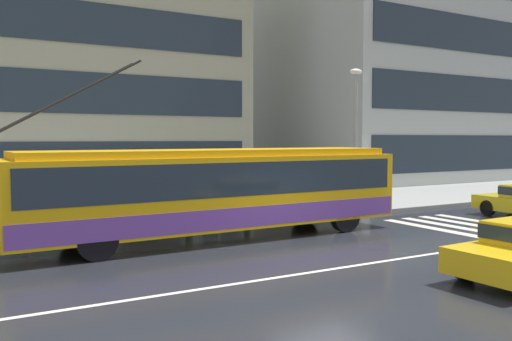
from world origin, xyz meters
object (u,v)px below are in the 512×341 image
at_px(pedestrian_approaching_curb, 26,182).
at_px(pedestrian_walking_past, 248,171).
at_px(pedestrian_at_shelter, 191,175).
at_px(street_lamp, 355,124).
at_px(bus_shelter, 160,169).
at_px(trolleybus, 217,189).

relative_size(pedestrian_approaching_curb, pedestrian_walking_past, 0.99).
xyz_separation_m(pedestrian_at_shelter, pedestrian_walking_past, (2.92, 1.16, -0.03)).
height_order(pedestrian_at_shelter, pedestrian_approaching_curb, pedestrian_at_shelter).
distance_m(pedestrian_approaching_curb, pedestrian_walking_past, 8.25).
bearing_deg(street_lamp, bus_shelter, 174.45).
bearing_deg(trolleybus, pedestrian_at_shelter, 84.69).
xyz_separation_m(pedestrian_approaching_curb, street_lamp, (12.82, -0.04, 1.91)).
relative_size(bus_shelter, pedestrian_approaching_curb, 2.02).
bearing_deg(street_lamp, trolleybus, -160.21).
xyz_separation_m(trolleybus, bus_shelter, (-0.52, 3.60, 0.47)).
bearing_deg(pedestrian_approaching_curb, street_lamp, -0.17).
relative_size(pedestrian_at_shelter, pedestrian_approaching_curb, 1.01).
bearing_deg(bus_shelter, pedestrian_at_shelter, -53.89).
bearing_deg(bus_shelter, trolleybus, -81.84).
bearing_deg(pedestrian_at_shelter, bus_shelter, 126.11).
bearing_deg(pedestrian_walking_past, pedestrian_approaching_curb, -173.79).
height_order(bus_shelter, pedestrian_walking_past, bus_shelter).
bearing_deg(bus_shelter, pedestrian_walking_past, 1.94).
relative_size(pedestrian_approaching_curb, street_lamp, 0.34).
xyz_separation_m(pedestrian_at_shelter, street_lamp, (7.54, 0.23, 1.85)).
height_order(bus_shelter, street_lamp, street_lamp).
distance_m(pedestrian_approaching_curb, street_lamp, 12.96).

